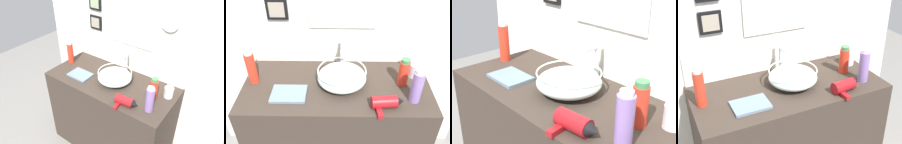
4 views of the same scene
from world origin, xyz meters
The scene contains 11 objects.
ground_plane centered at (0.00, 0.00, 0.00)m, with size 6.00×6.00×0.00m, color gray.
vanity_counter centered at (0.00, 0.00, 0.44)m, with size 1.19×0.56×0.87m, color #382D26.
back_panel centered at (0.00, 0.31, 1.16)m, with size 2.02×0.10×2.31m.
glass_bowl_sink centered at (0.03, 0.01, 0.93)m, with size 0.31×0.31×0.11m.
faucet centered at (0.03, 0.18, 1.00)m, with size 0.02×0.12×0.22m.
hair_drier centered at (0.29, -0.20, 0.91)m, with size 0.19×0.14×0.07m.
toothbrush_cup centered at (0.52, 0.10, 0.92)m, with size 0.08×0.08×0.21m.
shampoo_bottle centered at (0.42, 0.01, 0.96)m, with size 0.06×0.06×0.19m.
spray_bottle centered at (-0.53, 0.02, 0.98)m, with size 0.06×0.06×0.23m.
soap_dispenser centered at (0.46, -0.14, 0.98)m, with size 0.06×0.06×0.22m.
hand_towel centered at (-0.29, -0.10, 0.88)m, with size 0.21×0.16×0.02m, color slate.
Camera 1 is at (0.97, -1.31, 2.04)m, focal length 35.00 mm.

